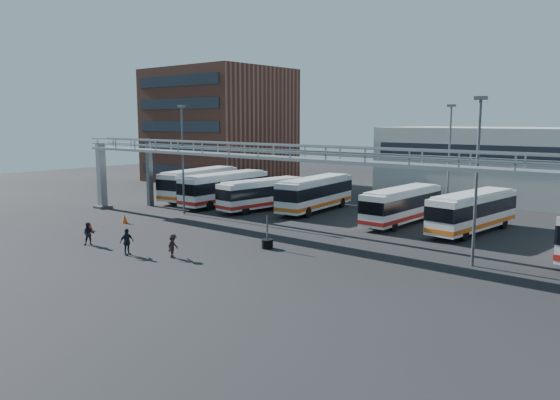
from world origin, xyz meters
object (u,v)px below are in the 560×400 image
Objects in this scene: bus_0 at (200,183)px; bus_5 at (402,204)px; light_pole_back at (449,155)px; bus_1 at (225,187)px; bus_2 at (263,193)px; pedestrian_b at (89,234)px; light_pole_left at (183,154)px; cone_left at (91,227)px; cone_right at (125,219)px; pedestrian_c at (173,246)px; bus_3 at (315,193)px; pedestrian_d at (127,242)px; light_pole_mid at (477,173)px; bus_6 at (473,211)px; tire_stack at (267,243)px.

bus_0 is 24.27m from bus_5.
bus_1 is at bearing -159.74° from light_pole_back.
bus_2 is 6.23× the size of pedestrian_b.
light_pole_left reaches higher than cone_left.
cone_left is 0.80× the size of cone_right.
cone_left is (0.40, -10.07, -5.41)m from light_pole_left.
pedestrian_b is at bearing -75.90° from bus_1.
pedestrian_c is (-7.60, -25.44, -4.94)m from light_pole_back.
bus_3 reaches higher than cone_right.
cone_left is (-9.10, 2.85, -0.58)m from pedestrian_d.
bus_3 is 1.09× the size of bus_5.
light_pole_back is 7.01m from bus_5.
light_pole_mid is 0.99× the size of bus_5.
bus_0 is at bearing 110.01° from cone_left.
bus_1 is 22.17m from pedestrian_c.
cone_right is at bearing -142.35° from bus_6.
bus_2 is at bearing -171.53° from bus_5.
bus_0 is 5.02× the size of tire_stack.
bus_2 is (-23.82, 7.54, -4.05)m from light_pole_mid.
bus_0 is at bearing 166.25° from light_pole_mid.
bus_6 is at bearing 4.03° from bus_5.
bus_0 is at bearing -176.61° from bus_5.
pedestrian_b is 2.60× the size of cone_left.
bus_5 is 20.81m from pedestrian_c.
tire_stack reaches higher than cone_right.
bus_0 is at bearing -171.38° from bus_6.
bus_0 is at bearing -179.45° from bus_3.
bus_0 is 14.73m from bus_3.
bus_1 reaches higher than pedestrian_c.
bus_3 is (-19.32, 10.21, -3.89)m from light_pole_mid.
bus_6 is (20.08, 2.32, 0.09)m from bus_2.
light_pole_mid is 29.24m from cone_right.
bus_1 is at bearing -21.46° from bus_0.
cone_left is at bearing -163.20° from tire_stack.
bus_5 is 23.16m from pedestrian_d.
bus_2 is 20.18m from pedestrian_d.
bus_3 is at bearing 36.48° from bus_2.
light_pole_mid reaches higher than tire_stack.
bus_1 is at bearing -168.51° from bus_6.
bus_6 reaches higher than bus_2.
bus_0 reaches higher than cone_right.
bus_0 is 25.45m from pedestrian_d.
tire_stack is (-4.65, -19.55, -5.34)m from light_pole_back.
cone_left is at bearing -80.17° from cone_right.
cone_right is at bearing 75.43° from pedestrian_b.
pedestrian_b is at bearing -51.47° from cone_right.
light_pole_left is 28.02m from light_pole_mid.
bus_5 is at bearing 38.83° from cone_right.
bus_2 is 19.78m from pedestrian_c.
light_pole_left and light_pole_mid have the same top height.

